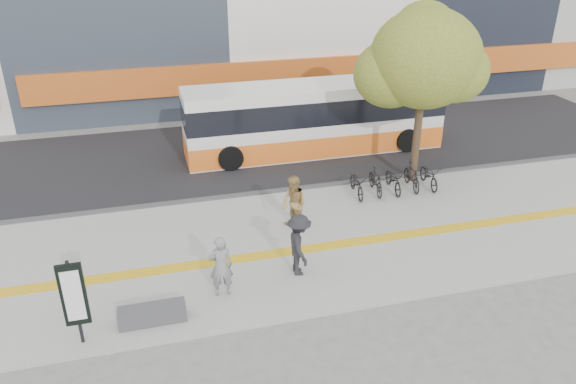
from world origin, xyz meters
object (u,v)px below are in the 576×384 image
object	(u,v)px
street_tree	(423,60)
bus	(315,120)
bench	(152,314)
seated_woman	(221,266)
pedestrian_tan	(294,204)
pedestrian_dark	(299,245)
signboard	(74,296)

from	to	relation	value
street_tree	bus	xyz separation A→B (m)	(-2.65, 3.68, -3.11)
bench	bus	world-z (taller)	bus
seated_woman	pedestrian_tan	size ratio (longest dim) A/B	0.96
bus	pedestrian_dark	xyz separation A→B (m)	(-3.14, -8.60, -0.43)
signboard	street_tree	xyz separation A→B (m)	(11.38, 6.33, 3.15)
bus	seated_woman	world-z (taller)	bus
street_tree	pedestrian_tan	world-z (taller)	street_tree
street_tree	pedestrian_tan	bearing A→B (deg)	-153.87
seated_woman	pedestrian_dark	distance (m)	2.22
bus	pedestrian_tan	distance (m)	6.81
bus	pedestrian_tan	xyz separation A→B (m)	(-2.63, -6.27, -0.42)
street_tree	pedestrian_tan	size ratio (longest dim) A/B	3.52
bench	seated_woman	bearing A→B (deg)	20.73
signboard	pedestrian_dark	size ratio (longest dim) A/B	1.24
pedestrian_dark	signboard	bearing A→B (deg)	106.00
bus	bench	bearing A→B (deg)	-126.31
pedestrian_tan	pedestrian_dark	xyz separation A→B (m)	(-0.52, -2.33, -0.01)
signboard	pedestrian_dark	xyz separation A→B (m)	(5.59, 1.40, -0.40)
bench	seated_woman	distance (m)	2.03
street_tree	pedestrian_dark	distance (m)	8.39
seated_woman	pedestrian_tan	world-z (taller)	pedestrian_tan
seated_woman	pedestrian_dark	world-z (taller)	pedestrian_dark
bench	signboard	distance (m)	1.94
pedestrian_dark	bench	bearing A→B (deg)	107.29
bench	pedestrian_tan	world-z (taller)	pedestrian_tan
street_tree	pedestrian_dark	world-z (taller)	street_tree
signboard	pedestrian_tan	xyz separation A→B (m)	(6.10, 3.74, -0.39)
street_tree	signboard	bearing A→B (deg)	-150.93
street_tree	pedestrian_dark	xyz separation A→B (m)	(-5.79, -4.92, -3.54)
signboard	street_tree	distance (m)	13.40
bench	signboard	world-z (taller)	signboard
pedestrian_tan	bench	bearing A→B (deg)	-76.73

